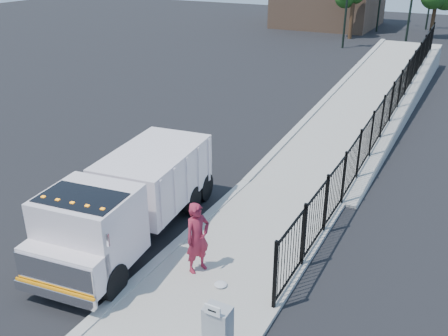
% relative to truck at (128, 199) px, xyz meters
% --- Properties ---
extents(ground, '(120.00, 120.00, 0.00)m').
position_rel_truck_xyz_m(ground, '(1.42, 1.02, -1.38)').
color(ground, black).
rests_on(ground, ground).
extents(sidewalk, '(3.55, 12.00, 0.12)m').
position_rel_truck_xyz_m(sidewalk, '(3.35, -0.98, -1.32)').
color(sidewalk, '#9E998E').
rests_on(sidewalk, ground).
extents(curb, '(0.30, 12.00, 0.16)m').
position_rel_truck_xyz_m(curb, '(1.42, -0.98, -1.30)').
color(curb, '#ADAAA3').
rests_on(curb, ground).
extents(ramp, '(3.95, 24.06, 3.19)m').
position_rel_truck_xyz_m(ramp, '(3.55, 17.02, -1.38)').
color(ramp, '#9E998E').
rests_on(ramp, ground).
extents(iron_fence, '(0.10, 28.00, 1.80)m').
position_rel_truck_xyz_m(iron_fence, '(4.97, 13.02, -0.48)').
color(iron_fence, black).
rests_on(iron_fence, ground).
extents(truck, '(3.05, 7.37, 2.45)m').
position_rel_truck_xyz_m(truck, '(0.00, 0.00, 0.00)').
color(truck, black).
rests_on(truck, ground).
extents(worker, '(0.73, 0.85, 1.97)m').
position_rel_truck_xyz_m(worker, '(2.61, -0.51, -0.27)').
color(worker, maroon).
rests_on(worker, sidewalk).
extents(utility_cabinet, '(0.55, 0.40, 1.25)m').
position_rel_truck_xyz_m(utility_cabinet, '(4.52, -2.97, -0.64)').
color(utility_cabinet, gray).
rests_on(utility_cabinet, sidewalk).
extents(arrow_sign, '(0.35, 0.04, 0.22)m').
position_rel_truck_xyz_m(arrow_sign, '(4.52, -3.19, 0.10)').
color(arrow_sign, white).
rests_on(arrow_sign, utility_cabinet).
extents(debris, '(0.34, 0.34, 0.08)m').
position_rel_truck_xyz_m(debris, '(3.47, -0.86, -1.22)').
color(debris, silver).
rests_on(debris, sidewalk).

